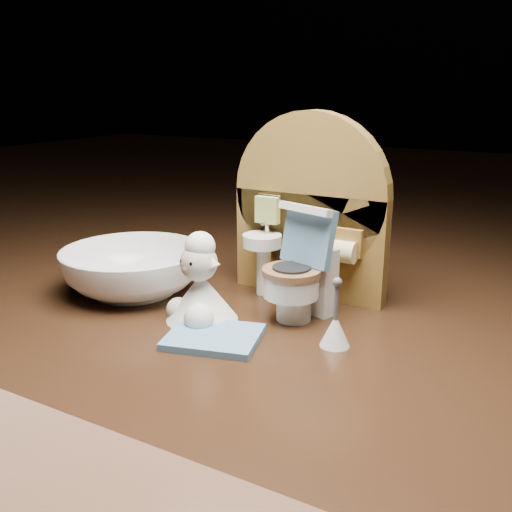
{
  "coord_description": "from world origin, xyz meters",
  "views": [
    {
      "loc": [
        0.18,
        -0.35,
        0.17
      ],
      "look_at": [
        -0.02,
        0.01,
        0.05
      ],
      "focal_mm": 40.0,
      "sensor_mm": 36.0,
      "label": 1
    }
  ],
  "objects": [
    {
      "name": "toy_toilet",
      "position": [
        0.02,
        0.02,
        0.03
      ],
      "size": [
        0.05,
        0.06,
        0.09
      ],
      "rotation": [
        0.0,
        0.0,
        -0.29
      ],
      "color": "white",
      "rests_on": "ground"
    },
    {
      "name": "ceramic_bowl",
      "position": [
        -0.13,
        -0.0,
        0.02
      ],
      "size": [
        0.14,
        0.14,
        0.04
      ],
      "primitive_type": "imported",
      "rotation": [
        0.0,
        0.0,
        -0.23
      ],
      "color": "white",
      "rests_on": "ground"
    },
    {
      "name": "plush_lamb",
      "position": [
        -0.05,
        -0.03,
        0.02
      ],
      "size": [
        0.05,
        0.05,
        0.07
      ],
      "rotation": [
        0.0,
        0.0,
        -0.23
      ],
      "color": "white",
      "rests_on": "ground"
    },
    {
      "name": "backdrop_panel",
      "position": [
        -0.0,
        0.06,
        0.07
      ],
      "size": [
        0.13,
        0.05,
        0.15
      ],
      "color": "brown",
      "rests_on": "ground"
    },
    {
      "name": "bath_mat",
      "position": [
        -0.02,
        -0.05,
        0.0
      ],
      "size": [
        0.07,
        0.07,
        0.0
      ],
      "primitive_type": "cube",
      "rotation": [
        0.0,
        0.0,
        0.26
      ],
      "color": "#5F8FB5",
      "rests_on": "ground"
    },
    {
      "name": "toilet_brush",
      "position": [
        0.06,
        -0.02,
        0.01
      ],
      "size": [
        0.02,
        0.02,
        0.05
      ],
      "color": "white",
      "rests_on": "ground"
    }
  ]
}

